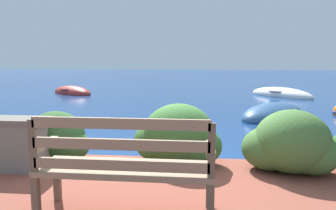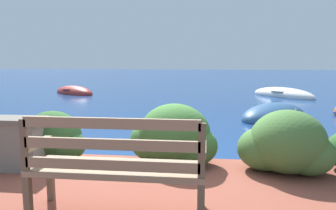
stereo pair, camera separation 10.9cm
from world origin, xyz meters
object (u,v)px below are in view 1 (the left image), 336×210
Objects in this scene: rowboat_mid at (281,95)px; rowboat_far at (72,93)px; park_bench at (124,164)px; rowboat_nearest at (273,116)px.

rowboat_far is (-9.17, 0.01, -0.00)m from rowboat_mid.
park_bench is 6.85m from rowboat_nearest.
park_bench is at bearing -31.46° from rowboat_far.
park_bench reaches higher than rowboat_mid.
rowboat_far is at bearing 116.67° from park_bench.
rowboat_far is (-7.77, 5.18, -0.01)m from rowboat_nearest.
rowboat_far is (-5.15, 11.48, -0.65)m from park_bench.
rowboat_mid is (4.01, 11.46, -0.65)m from park_bench.
rowboat_mid is 1.13× the size of rowboat_far.
rowboat_mid is at bearing 73.20° from park_bench.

